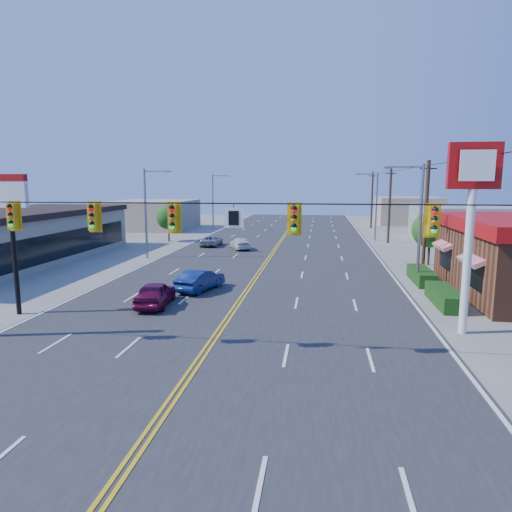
# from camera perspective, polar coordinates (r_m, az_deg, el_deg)

# --- Properties ---
(ground) EXTENTS (160.00, 160.00, 0.00)m
(ground) POSITION_cam_1_polar(r_m,az_deg,el_deg) (18.92, -6.32, -11.91)
(ground) COLOR gray
(ground) RESTS_ON ground
(road) EXTENTS (20.00, 120.00, 0.06)m
(road) POSITION_cam_1_polar(r_m,az_deg,el_deg) (37.96, 1.11, -1.10)
(road) COLOR #2D2D30
(road) RESTS_ON ground
(signal_span) EXTENTS (24.32, 0.34, 9.00)m
(signal_span) POSITION_cam_1_polar(r_m,az_deg,el_deg) (17.79, -6.97, 2.97)
(signal_span) COLOR #47301E
(signal_span) RESTS_ON ground
(kfc_pylon) EXTENTS (2.20, 0.36, 8.50)m
(kfc_pylon) POSITION_cam_1_polar(r_m,az_deg,el_deg) (22.10, 25.37, 6.37)
(kfc_pylon) COLOR white
(kfc_pylon) RESTS_ON ground
(strip_mall) EXTENTS (10.40, 26.40, 4.40)m
(strip_mall) POSITION_cam_1_polar(r_m,az_deg,el_deg) (44.18, -28.89, 2.12)
(strip_mall) COLOR tan
(strip_mall) RESTS_ON ground
(pizza_hut_sign) EXTENTS (1.90, 0.30, 6.85)m
(pizza_hut_sign) POSITION_cam_1_polar(r_m,az_deg,el_deg) (26.20, -28.29, 4.56)
(pizza_hut_sign) COLOR black
(pizza_hut_sign) RESTS_ON ground
(streetlight_se) EXTENTS (2.55, 0.25, 8.00)m
(streetlight_se) POSITION_cam_1_polar(r_m,az_deg,el_deg) (31.81, 19.51, 4.54)
(streetlight_se) COLOR gray
(streetlight_se) RESTS_ON ground
(streetlight_ne) EXTENTS (2.55, 0.25, 8.00)m
(streetlight_ne) POSITION_cam_1_polar(r_m,az_deg,el_deg) (55.50, 14.62, 6.51)
(streetlight_ne) COLOR gray
(streetlight_ne) RESTS_ON ground
(streetlight_sw) EXTENTS (2.55, 0.25, 8.00)m
(streetlight_sw) POSITION_cam_1_polar(r_m,az_deg,el_deg) (42.02, -13.39, 5.80)
(streetlight_sw) COLOR gray
(streetlight_sw) RESTS_ON ground
(streetlight_nw) EXTENTS (2.55, 0.25, 8.00)m
(streetlight_nw) POSITION_cam_1_polar(r_m,az_deg,el_deg) (66.89, -5.25, 7.16)
(streetlight_nw) COLOR gray
(streetlight_nw) RESTS_ON ground
(utility_pole_near) EXTENTS (0.28, 0.28, 8.40)m
(utility_pole_near) POSITION_cam_1_polar(r_m,az_deg,el_deg) (36.03, 20.43, 4.46)
(utility_pole_near) COLOR #47301E
(utility_pole_near) RESTS_ON ground
(utility_pole_mid) EXTENTS (0.28, 0.28, 8.40)m
(utility_pole_mid) POSITION_cam_1_polar(r_m,az_deg,el_deg) (53.72, 16.35, 6.02)
(utility_pole_mid) COLOR #47301E
(utility_pole_mid) RESTS_ON ground
(utility_pole_far) EXTENTS (0.28, 0.28, 8.40)m
(utility_pole_far) POSITION_cam_1_polar(r_m,az_deg,el_deg) (71.56, 14.28, 6.79)
(utility_pole_far) COLOR #47301E
(utility_pole_far) RESTS_ON ground
(tree_kfc_rear) EXTENTS (2.94, 2.94, 4.41)m
(tree_kfc_rear) POSITION_cam_1_polar(r_m,az_deg,el_deg) (40.31, 20.93, 3.06)
(tree_kfc_rear) COLOR #47301E
(tree_kfc_rear) RESTS_ON ground
(tree_west) EXTENTS (2.80, 2.80, 4.20)m
(tree_west) POSITION_cam_1_polar(r_m,az_deg,el_deg) (54.14, -10.90, 4.75)
(tree_west) COLOR #47301E
(tree_west) RESTS_ON ground
(bld_east_mid) EXTENTS (12.00, 10.00, 4.00)m
(bld_east_mid) POSITION_cam_1_polar(r_m,az_deg,el_deg) (59.92, 25.03, 3.71)
(bld_east_mid) COLOR gray
(bld_east_mid) RESTS_ON ground
(bld_west_far) EXTENTS (11.00, 12.00, 4.20)m
(bld_west_far) POSITION_cam_1_polar(r_m,az_deg,el_deg) (69.69, -12.64, 5.07)
(bld_west_far) COLOR tan
(bld_west_far) RESTS_ON ground
(bld_east_far) EXTENTS (10.00, 10.00, 4.40)m
(bld_east_far) POSITION_cam_1_polar(r_m,az_deg,el_deg) (80.55, 18.45, 5.41)
(bld_east_far) COLOR tan
(bld_east_far) RESTS_ON ground
(car_magenta) EXTENTS (1.96, 4.12, 1.36)m
(car_magenta) POSITION_cam_1_polar(r_m,az_deg,el_deg) (25.83, -12.48, -4.74)
(car_magenta) COLOR maroon
(car_magenta) RESTS_ON ground
(car_blue) EXTENTS (2.49, 4.26, 1.33)m
(car_blue) POSITION_cam_1_polar(r_m,az_deg,el_deg) (29.01, -6.99, -3.09)
(car_blue) COLOR navy
(car_blue) RESTS_ON ground
(car_white) EXTENTS (3.01, 4.31, 1.16)m
(car_white) POSITION_cam_1_polar(r_m,az_deg,el_deg) (46.75, -2.01, 1.51)
(car_white) COLOR silver
(car_white) RESTS_ON ground
(car_silver) EXTENTS (1.89, 4.04, 1.12)m
(car_silver) POSITION_cam_1_polar(r_m,az_deg,el_deg) (49.40, -5.58, 1.86)
(car_silver) COLOR #A4A3A8
(car_silver) RESTS_ON ground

